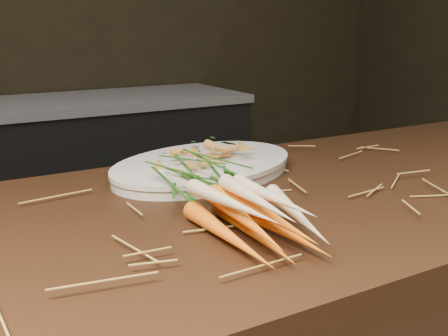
# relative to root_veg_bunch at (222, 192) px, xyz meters

# --- Properties ---
(back_counter) EXTENTS (1.82, 0.62, 0.84)m
(back_counter) POSITION_rel_root_veg_bunch_xyz_m (0.23, 1.92, -0.52)
(back_counter) COLOR black
(back_counter) RESTS_ON ground
(straw_bedding) EXTENTS (1.40, 0.60, 0.02)m
(straw_bedding) POSITION_rel_root_veg_bunch_xyz_m (-0.07, 0.04, -0.03)
(straw_bedding) COLOR olive
(straw_bedding) RESTS_ON main_counter
(root_veg_bunch) EXTENTS (0.17, 0.46, 0.08)m
(root_veg_bunch) POSITION_rel_root_veg_bunch_xyz_m (0.00, 0.00, 0.00)
(root_veg_bunch) COLOR #DA5C00
(root_veg_bunch) RESTS_ON main_counter
(serving_platter) EXTENTS (0.49, 0.40, 0.02)m
(serving_platter) POSITION_rel_root_veg_bunch_xyz_m (0.10, 0.24, -0.03)
(serving_platter) COLOR white
(serving_platter) RESTS_ON main_counter
(roasted_veg_heap) EXTENTS (0.24, 0.21, 0.05)m
(roasted_veg_heap) POSITION_rel_root_veg_bunch_xyz_m (0.10, 0.24, 0.01)
(roasted_veg_heap) COLOR #BD7B36
(roasted_veg_heap) RESTS_ON serving_platter
(serving_fork) EXTENTS (0.05, 0.16, 0.00)m
(serving_fork) POSITION_rel_root_veg_bunch_xyz_m (0.25, 0.27, -0.02)
(serving_fork) COLOR silver
(serving_fork) RESTS_ON serving_platter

